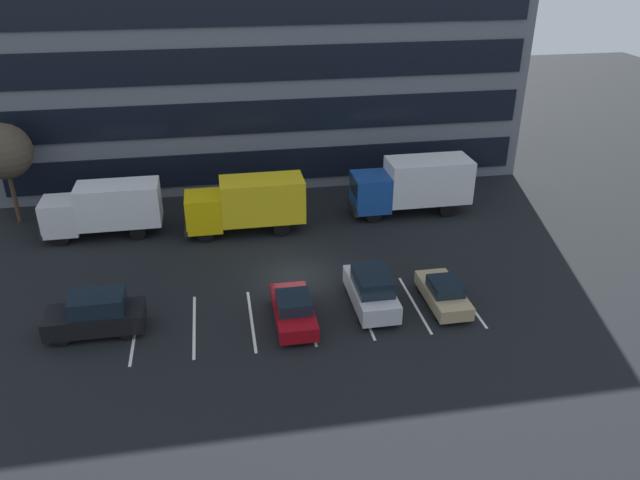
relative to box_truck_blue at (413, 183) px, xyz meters
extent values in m
plane|color=black|center=(-8.94, -7.29, -2.10)|extent=(120.00, 120.00, 0.00)
cube|color=slate|center=(-8.94, 10.71, 8.70)|extent=(38.08, 10.29, 21.60)
cube|color=black|center=(-8.94, 5.51, -0.12)|extent=(36.55, 0.16, 2.30)
cube|color=black|center=(-8.94, 5.51, 3.48)|extent=(36.55, 0.16, 2.30)
cube|color=black|center=(-8.94, 5.51, 7.08)|extent=(36.55, 0.16, 2.30)
cube|color=black|center=(-8.94, 5.51, 10.68)|extent=(36.55, 0.16, 2.30)
cube|color=silver|center=(-17.34, -11.16, -2.09)|extent=(0.14, 5.40, 0.01)
cube|color=silver|center=(-14.54, -11.16, -2.09)|extent=(0.14, 5.40, 0.01)
cube|color=silver|center=(-11.74, -11.16, -2.09)|extent=(0.14, 5.40, 0.01)
cube|color=silver|center=(-8.94, -11.16, -2.09)|extent=(0.14, 5.40, 0.01)
cube|color=silver|center=(-6.14, -11.16, -2.09)|extent=(0.14, 5.40, 0.01)
cube|color=silver|center=(-3.34, -11.16, -2.09)|extent=(0.14, 5.40, 0.01)
cube|color=silver|center=(-0.54, -11.16, -2.09)|extent=(0.14, 5.40, 0.01)
cube|color=#194799|center=(-2.92, 0.00, -0.39)|extent=(2.34, 2.55, 2.34)
cube|color=black|center=(-4.07, 0.00, 0.07)|extent=(0.06, 2.14, 1.03)
cube|color=white|center=(1.02, 0.00, 0.19)|extent=(5.53, 2.66, 2.87)
cube|color=black|center=(-4.14, 0.00, -1.40)|extent=(0.21, 2.55, 0.43)
cylinder|color=black|center=(-2.92, -1.10, -1.56)|extent=(1.06, 0.32, 1.06)
cylinder|color=black|center=(-2.92, 1.10, -1.56)|extent=(1.06, 0.32, 1.06)
cylinder|color=black|center=(2.12, -1.10, -1.56)|extent=(1.06, 0.32, 1.06)
cylinder|color=black|center=(2.12, 1.10, -1.56)|extent=(1.06, 0.32, 1.06)
cube|color=yellow|center=(-13.87, -1.03, -0.50)|extent=(2.19, 2.39, 2.19)
cube|color=black|center=(-14.94, -1.03, -0.07)|extent=(0.06, 2.01, 0.96)
cube|color=yellow|center=(-10.19, -1.03, 0.04)|extent=(5.18, 2.49, 2.69)
cube|color=black|center=(-15.01, -1.03, -1.45)|extent=(0.20, 2.39, 0.40)
cylinder|color=black|center=(-13.87, -2.05, -1.60)|extent=(1.00, 0.30, 1.00)
cylinder|color=black|center=(-13.87, 0.00, -1.60)|extent=(1.00, 0.30, 1.00)
cylinder|color=black|center=(-9.15, -2.05, -1.60)|extent=(1.00, 0.30, 1.00)
cylinder|color=black|center=(-9.15, 0.00, -1.60)|extent=(1.00, 0.30, 1.00)
cube|color=white|center=(-22.53, -0.02, -0.56)|extent=(2.11, 2.30, 2.11)
cube|color=black|center=(-23.57, -0.02, -0.14)|extent=(0.06, 1.93, 0.93)
cube|color=white|center=(-18.99, -0.02, -0.04)|extent=(4.98, 2.39, 2.58)
cube|color=black|center=(-23.64, -0.02, -1.47)|extent=(0.19, 2.30, 0.38)
cylinder|color=black|center=(-22.53, -1.01, -1.62)|extent=(0.96, 0.29, 0.96)
cylinder|color=black|center=(-22.53, 0.96, -1.62)|extent=(0.96, 0.29, 0.96)
cylinder|color=black|center=(-18.00, -1.01, -1.62)|extent=(0.96, 0.29, 0.96)
cylinder|color=black|center=(-18.00, 0.96, -1.62)|extent=(0.96, 0.29, 0.96)
cube|color=tan|center=(-1.94, -11.39, -1.53)|extent=(1.74, 4.15, 0.68)
cube|color=black|center=(-1.94, -11.59, -0.90)|extent=(1.53, 1.74, 0.58)
cylinder|color=black|center=(-2.69, -10.06, -1.81)|extent=(0.21, 0.58, 0.58)
cylinder|color=black|center=(-1.18, -10.06, -1.81)|extent=(0.21, 0.58, 0.58)
cylinder|color=black|center=(-2.69, -12.71, -1.81)|extent=(0.21, 0.58, 0.58)
cylinder|color=black|center=(-1.18, -12.71, -1.81)|extent=(0.21, 0.58, 0.58)
cube|color=maroon|center=(-9.72, -11.64, -1.49)|extent=(1.85, 4.41, 0.72)
cube|color=black|center=(-9.72, -11.86, -0.82)|extent=(1.62, 1.85, 0.62)
cylinder|color=black|center=(-10.52, -10.23, -1.79)|extent=(0.23, 0.62, 0.62)
cylinder|color=black|center=(-8.92, -10.23, -1.79)|extent=(0.23, 0.62, 0.62)
cylinder|color=black|center=(-10.52, -13.05, -1.79)|extent=(0.23, 0.62, 0.62)
cylinder|color=black|center=(-8.92, -13.05, -1.79)|extent=(0.23, 0.62, 0.62)
cube|color=black|center=(-19.10, -10.88, -1.35)|extent=(4.56, 1.93, 0.94)
cube|color=black|center=(-18.87, -10.88, -0.46)|extent=(2.51, 1.70, 0.84)
cylinder|color=black|center=(-20.56, -11.72, -1.76)|extent=(0.67, 0.22, 0.67)
cylinder|color=black|center=(-20.56, -10.03, -1.76)|extent=(0.67, 0.22, 0.67)
cylinder|color=black|center=(-17.64, -11.72, -1.76)|extent=(0.67, 0.22, 0.67)
cylinder|color=black|center=(-17.64, -10.03, -1.76)|extent=(0.67, 0.22, 0.67)
cube|color=silver|center=(-5.63, -10.91, -1.34)|extent=(1.95, 4.59, 0.95)
cube|color=black|center=(-5.63, -11.14, -0.44)|extent=(1.71, 2.53, 0.85)
cylinder|color=black|center=(-6.48, -9.45, -1.76)|extent=(0.22, 0.68, 0.68)
cylinder|color=black|center=(-4.78, -9.45, -1.76)|extent=(0.22, 0.68, 0.68)
cylinder|color=black|center=(-6.48, -12.38, -1.76)|extent=(0.22, 0.68, 0.68)
cylinder|color=black|center=(-4.78, -12.38, -1.76)|extent=(0.22, 0.68, 0.68)
cylinder|color=#473323|center=(-25.94, 3.06, -0.36)|extent=(0.28, 0.28, 3.46)
sphere|color=#4C4233|center=(-25.94, 3.06, 2.75)|extent=(3.53, 3.53, 3.53)
camera|label=1|loc=(-12.84, -36.82, 15.25)|focal=34.69mm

